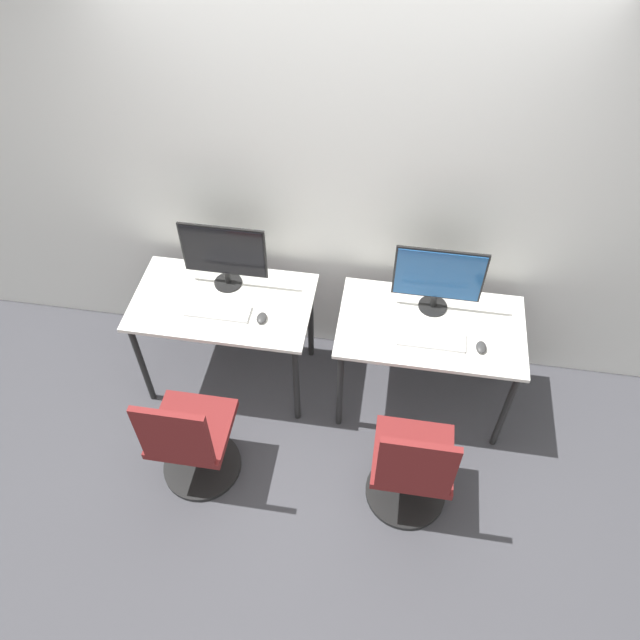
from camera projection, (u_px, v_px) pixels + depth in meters
ground_plane at (317, 425)px, 4.09m from camera, size 20.00×20.00×0.00m
wall_back at (337, 180)px, 3.55m from camera, size 12.00×0.05×2.80m
desk_left at (224, 311)px, 3.87m from camera, size 1.10×0.64×0.75m
monitor_left at (224, 254)px, 3.72m from camera, size 0.52×0.17×0.45m
keyboard_left at (218, 311)px, 3.74m from camera, size 0.39×0.14×0.02m
mouse_left at (262, 318)px, 3.69m from camera, size 0.06×0.09×0.03m
office_chair_left at (191, 443)px, 3.58m from camera, size 0.48×0.48×0.91m
desk_right at (430, 335)px, 3.74m from camera, size 1.10×0.64×0.75m
monitor_right at (438, 278)px, 3.59m from camera, size 0.52×0.17×0.45m
keyboard_right at (431, 340)px, 3.59m from camera, size 0.39×0.14×0.02m
mouse_right at (481, 347)px, 3.54m from camera, size 0.06×0.09×0.03m
office_chair_right at (411, 471)px, 3.46m from camera, size 0.48×0.48×0.91m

